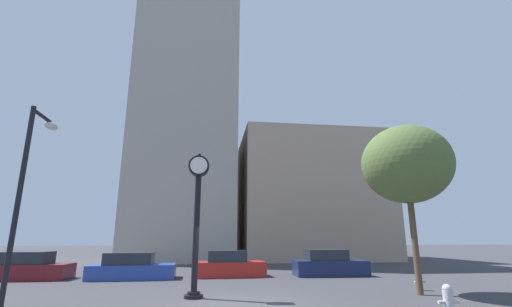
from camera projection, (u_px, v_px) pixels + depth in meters
ground_plane at (235, 304)px, 11.05m from camera, size 200.00×200.00×0.00m
building_tall_tower at (189, 101)px, 37.73m from camera, size 10.03×12.00×33.53m
building_storefront_row at (308, 198)px, 36.88m from camera, size 14.48×12.00×12.63m
street_clock at (197, 210)px, 12.86m from camera, size 0.79×0.68×5.30m
car_maroon at (28, 268)px, 17.70m from camera, size 3.99×1.90×1.40m
car_blue at (132, 268)px, 18.01m from camera, size 4.42×2.11×1.34m
car_red at (229, 265)px, 19.16m from camera, size 3.97×2.06×1.41m
car_navy at (329, 265)px, 19.58m from camera, size 4.14×2.02×1.44m
fire_hydrant_near at (448, 300)px, 9.40m from camera, size 0.61×0.27×0.83m
fire_hydrant_far at (420, 281)px, 14.04m from camera, size 0.49×0.21×0.73m
street_lamp_left at (30, 173)px, 9.96m from camera, size 0.36×1.57×5.83m
bare_tree at (406, 164)px, 14.05m from camera, size 3.57×3.57×6.64m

